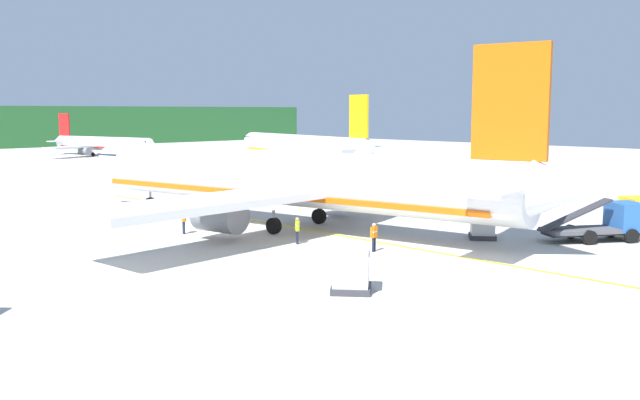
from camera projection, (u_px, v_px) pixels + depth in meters
name	position (u px, v px, depth m)	size (l,w,h in m)	color
ground	(96.00, 190.00, 73.26)	(240.00, 320.00, 0.20)	#B7B5AD
airliner_foreground	(287.00, 180.00, 48.68)	(34.50, 41.54, 11.90)	white
airliner_mid_apron	(303.00, 147.00, 102.42)	(29.67, 35.70, 10.24)	silver
airliner_far_taxiway	(102.00, 144.00, 126.68)	(22.19, 26.64, 7.69)	silver
service_truck_fuel	(609.00, 222.00, 44.03)	(6.53, 5.31, 2.69)	#2659A5
cargo_container_near	(483.00, 224.00, 44.64)	(2.32, 2.32, 1.98)	#333338
cargo_container_mid	(352.00, 271.00, 31.51)	(2.51, 2.51, 2.05)	#333338
crew_marshaller	(297.00, 228.00, 42.86)	(0.45, 0.53, 1.66)	#191E33
crew_loader_left	(184.00, 219.00, 46.38)	(0.37, 0.60, 1.71)	#191E33
crew_loader_right	(374.00, 235.00, 40.52)	(0.62, 0.31, 1.70)	#191E33
crew_supervisor	(527.00, 212.00, 49.40)	(0.52, 0.46, 1.70)	#191E33
apron_guide_line	(336.00, 235.00, 46.22)	(0.30, 60.00, 0.01)	yellow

